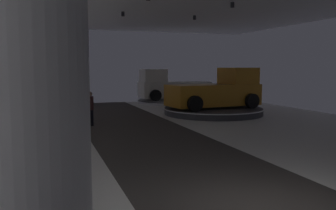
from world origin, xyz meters
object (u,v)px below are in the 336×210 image
Objects in this scene: pickup_truck_far_right at (218,91)px; column_left at (35,61)px; visitor_walking_near at (90,107)px; display_platform_far_right at (213,111)px; pickup_truck_deep_right at (170,87)px; pickup_truck_deep_left at (10,90)px; display_platform_deep_left at (16,106)px; display_platform_deep_right at (174,101)px.

column_left is at bearing -123.99° from pickup_truck_far_right.
pickup_truck_far_right reaches higher than visitor_walking_near.
pickup_truck_far_right is at bearing 15.11° from visitor_walking_near.
pickup_truck_deep_right is at bearing 90.30° from display_platform_far_right.
pickup_truck_deep_right reaches higher than pickup_truck_deep_left.
display_platform_deep_left is 1.09× the size of pickup_truck_deep_right.
pickup_truck_deep_right is 0.93× the size of display_platform_far_right.
pickup_truck_deep_right is at bearing 0.10° from pickup_truck_deep_left.
display_platform_far_right is (0.04, -7.23, -0.99)m from pickup_truck_deep_right.
display_platform_deep_right is (11.61, 0.02, -1.04)m from pickup_truck_deep_left.
column_left is at bearing -84.56° from pickup_truck_deep_left.
pickup_truck_deep_left is 11.66m from display_platform_deep_right.
display_platform_deep_right is 1.03× the size of pickup_truck_far_right.
pickup_truck_deep_left is at bearing -173.84° from display_platform_deep_left.
column_left is 1.03× the size of pickup_truck_deep_right.
display_platform_far_right is 1.05× the size of pickup_truck_far_right.
display_platform_far_right is at bearing -33.36° from display_platform_deep_left.
visitor_walking_near is (4.10, -9.22, -0.27)m from pickup_truck_deep_left.
column_left reaches higher than display_platform_far_right.
visitor_walking_near is (-7.23, -2.01, 0.70)m from display_platform_far_right.
display_platform_deep_right is at bearing 90.29° from pickup_truck_far_right.
pickup_truck_deep_left is 3.46× the size of visitor_walking_near.
column_left is at bearing -114.05° from display_platform_deep_right.
column_left is 12.51m from visitor_walking_near.
column_left is 23.40m from pickup_truck_deep_right.
display_platform_deep_right is at bearing 87.75° from display_platform_far_right.
visitor_walking_near is at bearing -129.13° from display_platform_deep_right.
display_platform_deep_right is at bearing 50.87° from visitor_walking_near.
pickup_truck_far_right is 7.83m from visitor_walking_near.
display_platform_deep_right is 7.29m from pickup_truck_far_right.
pickup_truck_deep_left is 13.46m from display_platform_far_right.
pickup_truck_deep_right reaches higher than display_platform_far_right.
column_left is 1.00× the size of pickup_truck_far_right.
pickup_truck_far_right is at bearing -31.65° from pickup_truck_deep_left.
display_platform_deep_left is at bearing 112.22° from visitor_walking_near.
pickup_truck_far_right is (11.33, -7.21, 1.17)m from display_platform_deep_left.
pickup_truck_deep_right reaches higher than visitor_walking_near.
pickup_truck_far_right reaches higher than display_platform_deep_right.
pickup_truck_deep_left reaches higher than display_platform_deep_right.
display_platform_far_right reaches higher than display_platform_deep_right.
pickup_truck_far_right reaches higher than pickup_truck_deep_right.
pickup_truck_far_right is at bearing -89.71° from display_platform_deep_right.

